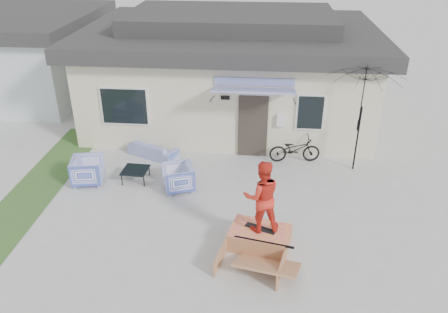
# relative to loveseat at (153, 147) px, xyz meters

# --- Properties ---
(ground) EXTENTS (90.00, 90.00, 0.00)m
(ground) POSITION_rel_loveseat_xyz_m (2.26, -4.12, -0.33)
(ground) COLOR #B0AFAF
(ground) RESTS_ON ground
(grass_strip) EXTENTS (1.40, 8.00, 0.01)m
(grass_strip) POSITION_rel_loveseat_xyz_m (-2.94, -2.12, -0.33)
(grass_strip) COLOR #325627
(grass_strip) RESTS_ON ground
(house) EXTENTS (10.80, 8.49, 4.10)m
(house) POSITION_rel_loveseat_xyz_m (2.26, 3.87, 1.61)
(house) COLOR beige
(house) RESTS_ON ground
(neighbor_house) EXTENTS (8.60, 7.60, 3.50)m
(neighbor_house) POSITION_rel_loveseat_xyz_m (-8.24, 5.88, 1.46)
(neighbor_house) COLOR silver
(neighbor_house) RESTS_ON ground
(loveseat) EXTENTS (1.74, 1.15, 0.66)m
(loveseat) POSITION_rel_loveseat_xyz_m (0.00, 0.00, 0.00)
(loveseat) COLOR #3047B4
(loveseat) RESTS_ON ground
(armchair_left) EXTENTS (0.96, 1.00, 0.89)m
(armchair_left) POSITION_rel_loveseat_xyz_m (-1.53, -1.86, 0.12)
(armchair_left) COLOR #3047B4
(armchair_left) RESTS_ON ground
(armchair_right) EXTENTS (1.02, 1.05, 0.85)m
(armchair_right) POSITION_rel_loveseat_xyz_m (1.21, -2.00, 0.10)
(armchair_right) COLOR #3047B4
(armchair_right) RESTS_ON ground
(coffee_table) EXTENTS (0.78, 0.78, 0.37)m
(coffee_table) POSITION_rel_loveseat_xyz_m (-0.17, -1.62, -0.15)
(coffee_table) COLOR black
(coffee_table) RESTS_ON ground
(bicycle) EXTENTS (1.70, 0.78, 1.05)m
(bicycle) POSITION_rel_loveseat_xyz_m (4.64, 0.04, 0.20)
(bicycle) COLOR black
(bicycle) RESTS_ON ground
(patio_umbrella) EXTENTS (2.71, 2.59, 2.20)m
(patio_umbrella) POSITION_rel_loveseat_xyz_m (6.48, -0.31, 1.42)
(patio_umbrella) COLOR black
(patio_umbrella) RESTS_ON ground
(skate_ramp) EXTENTS (1.75, 2.10, 0.46)m
(skate_ramp) POSITION_rel_loveseat_xyz_m (3.60, -4.39, -0.10)
(skate_ramp) COLOR #A66D47
(skate_ramp) RESTS_ON ground
(skateboard) EXTENTS (0.77, 0.46, 0.05)m
(skateboard) POSITION_rel_loveseat_xyz_m (3.61, -4.34, 0.16)
(skateboard) COLOR black
(skateboard) RESTS_ON skate_ramp
(skater) EXTENTS (0.98, 0.82, 1.78)m
(skater) POSITION_rel_loveseat_xyz_m (3.61, -4.34, 1.07)
(skater) COLOR red
(skater) RESTS_ON skateboard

